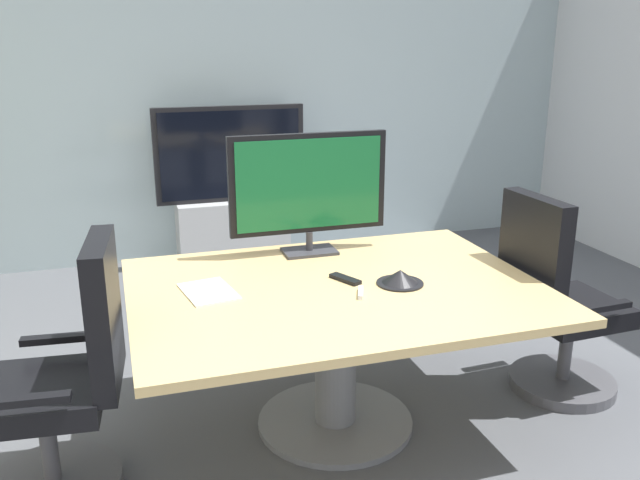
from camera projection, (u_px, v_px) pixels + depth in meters
The scene contains 11 objects.
ground_plane at pixel (341, 430), 3.27m from camera, with size 7.37×7.37×0.00m, color #515459.
wall_back_glass_partition at pixel (224, 89), 5.57m from camera, with size 6.37×0.10×2.82m, color #9EB2B7.
conference_table at pixel (336, 319), 3.16m from camera, with size 1.88×1.39×0.73m.
office_chair_left at pixel (67, 392), 2.72m from camera, with size 0.62×0.60×1.09m.
office_chair_right at pixel (555, 312), 3.51m from camera, with size 0.61×0.58×1.09m.
tv_monitor at pixel (309, 187), 3.49m from camera, with size 0.84×0.18×0.64m.
wall_display_unit at pixel (232, 213), 5.52m from camera, with size 1.20×0.36×1.31m.
conference_phone at pixel (400, 278), 3.13m from camera, with size 0.22×0.22×0.07m.
remote_control at pixel (345, 279), 3.18m from camera, with size 0.05×0.17×0.02m, color black.
whiteboard_marker at pixel (361, 293), 3.01m from camera, with size 0.13×0.02×0.02m, color silver.
paper_notepad at pixel (208, 291), 3.04m from camera, with size 0.21×0.30×0.01m, color white.
Camera 1 is at (-0.95, -2.69, 1.85)m, focal length 37.77 mm.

